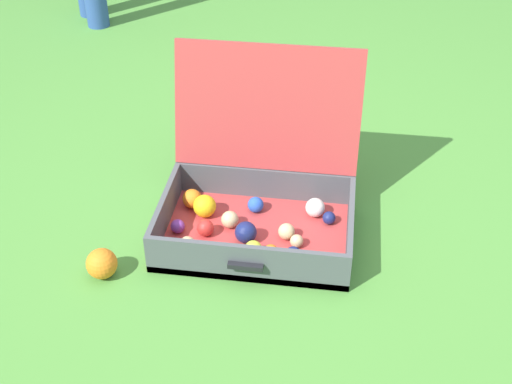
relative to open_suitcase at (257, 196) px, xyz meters
The scene contains 3 objects.
ground_plane 0.16m from the open_suitcase, 54.03° to the right, with size 16.00×16.00×0.00m, color #4C8C38.
open_suitcase is the anchor object (origin of this frame).
stray_ball_on_grass 0.56m from the open_suitcase, 144.29° to the right, with size 0.10×0.10×0.10m, color orange.
Camera 1 is at (0.20, -1.75, 1.48)m, focal length 47.70 mm.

